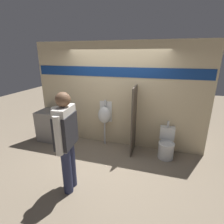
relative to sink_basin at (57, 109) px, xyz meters
name	(u,v)px	position (x,y,z in m)	size (l,w,h in m)	color
ground_plane	(110,153)	(1.65, -0.34, -0.92)	(16.00, 16.00, 0.00)	gray
display_wall	(117,96)	(1.65, 0.26, 0.45)	(4.50, 0.07, 2.70)	beige
sink_counter	(56,126)	(-0.05, -0.06, -0.48)	(1.00, 0.59, 0.86)	gray
sink_basin	(57,109)	(0.00, 0.00, 0.00)	(0.37, 0.37, 0.24)	silver
cell_phone	(62,114)	(0.25, -0.18, -0.05)	(0.07, 0.14, 0.01)	#232328
divider_near_counter	(134,121)	(2.18, -0.07, -0.07)	(0.03, 0.60, 1.69)	#4C4238
urinal_near_counter	(105,115)	(1.36, 0.11, -0.07)	(0.35, 0.25, 1.25)	silver
toilet	(166,146)	(2.99, -0.06, -0.62)	(0.38, 0.54, 0.85)	silver
person_in_vest	(66,137)	(1.30, -1.69, 0.15)	(0.28, 0.64, 1.83)	#282D4C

